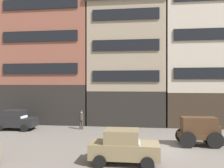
% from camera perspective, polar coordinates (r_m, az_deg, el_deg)
% --- Properties ---
extents(ground_plane, '(120.00, 120.00, 0.00)m').
position_cam_1_polar(ground_plane, '(16.46, 11.52, -15.02)').
color(ground_plane, '#605B56').
extents(building_far_left, '(10.05, 6.99, 17.98)m').
position_cam_1_polar(building_far_left, '(28.99, -14.21, 9.50)').
color(building_far_left, black).
rests_on(building_far_left, ground_plane).
extents(building_center_left, '(8.32, 6.99, 13.09)m').
position_cam_1_polar(building_center_left, '(26.74, 3.75, 5.02)').
color(building_center_left, black).
rests_on(building_center_left, ground_plane).
extents(building_center_right, '(7.38, 6.99, 14.98)m').
position_cam_1_polar(building_center_right, '(27.41, 19.71, 6.88)').
color(building_center_right, '#33281E').
rests_on(building_center_right, ground_plane).
extents(cargo_wagon, '(2.98, 1.67, 1.98)m').
position_cam_1_polar(cargo_wagon, '(17.76, 20.16, -10.11)').
color(cargo_wagon, '#3D2819').
rests_on(cargo_wagon, ground_plane).
extents(sedan_dark, '(3.71, 1.88, 1.83)m').
position_cam_1_polar(sedan_dark, '(13.22, 2.85, -14.72)').
color(sedan_dark, '#7A6B4C').
rests_on(sedan_dark, ground_plane).
extents(sedan_light, '(3.75, 1.97, 1.83)m').
position_cam_1_polar(sedan_light, '(24.07, -22.05, -7.98)').
color(sedan_light, black).
rests_on(sedan_light, ground_plane).
extents(pedestrian_officer, '(0.51, 0.51, 1.79)m').
position_cam_1_polar(pedestrian_officer, '(22.76, -7.34, -8.26)').
color(pedestrian_officer, '#38332D').
rests_on(pedestrian_officer, ground_plane).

